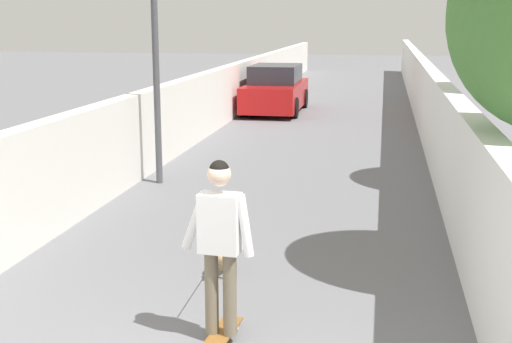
{
  "coord_description": "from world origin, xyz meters",
  "views": [
    {
      "loc": [
        -4.78,
        -1.74,
        3.03
      ],
      "look_at": [
        4.12,
        -0.09,
        1.0
      ],
      "focal_mm": 48.14,
      "sensor_mm": 36.0,
      "label": 1
    }
  ],
  "objects_px": {
    "skateboard": "(221,335)",
    "person_skateboarder": "(220,234)",
    "lamp_post": "(155,28)",
    "dog": "(224,253)",
    "car_near": "(275,90)"
  },
  "relations": [
    {
      "from": "lamp_post",
      "to": "person_skateboarder",
      "type": "height_order",
      "value": "lamp_post"
    },
    {
      "from": "person_skateboarder",
      "to": "skateboard",
      "type": "bearing_deg",
      "value": -7.13
    },
    {
      "from": "skateboard",
      "to": "dog",
      "type": "distance_m",
      "value": 1.78
    },
    {
      "from": "lamp_post",
      "to": "car_near",
      "type": "height_order",
      "value": "lamp_post"
    },
    {
      "from": "skateboard",
      "to": "dog",
      "type": "bearing_deg",
      "value": 12.12
    },
    {
      "from": "lamp_post",
      "to": "dog",
      "type": "height_order",
      "value": "lamp_post"
    },
    {
      "from": "skateboard",
      "to": "car_near",
      "type": "relative_size",
      "value": 0.2
    },
    {
      "from": "car_near",
      "to": "person_skateboarder",
      "type": "bearing_deg",
      "value": -172.88
    },
    {
      "from": "skateboard",
      "to": "person_skateboarder",
      "type": "height_order",
      "value": "person_skateboarder"
    },
    {
      "from": "person_skateboarder",
      "to": "car_near",
      "type": "height_order",
      "value": "person_skateboarder"
    },
    {
      "from": "skateboard",
      "to": "person_skateboarder",
      "type": "relative_size",
      "value": 0.48
    },
    {
      "from": "lamp_post",
      "to": "skateboard",
      "type": "relative_size",
      "value": 5.07
    },
    {
      "from": "dog",
      "to": "skateboard",
      "type": "bearing_deg",
      "value": -167.88
    },
    {
      "from": "person_skateboarder",
      "to": "car_near",
      "type": "xyz_separation_m",
      "value": [
        16.32,
        2.04,
        -0.36
      ]
    },
    {
      "from": "lamp_post",
      "to": "person_skateboarder",
      "type": "distance_m",
      "value": 6.88
    }
  ]
}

